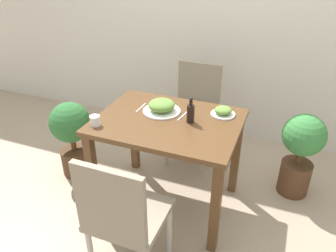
{
  "coord_description": "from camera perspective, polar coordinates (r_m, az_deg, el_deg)",
  "views": [
    {
      "loc": [
        0.74,
        -1.87,
        1.83
      ],
      "look_at": [
        0.0,
        0.0,
        0.7
      ],
      "focal_mm": 35.0,
      "sensor_mm": 36.0,
      "label": 1
    }
  ],
  "objects": [
    {
      "name": "side_plate",
      "position": [
        2.37,
        9.57,
        2.51
      ],
      "size": [
        0.18,
        0.18,
        0.06
      ],
      "color": "white",
      "rests_on": "dining_table"
    },
    {
      "name": "spoon_utensil",
      "position": [
        2.34,
        2.7,
        1.88
      ],
      "size": [
        0.03,
        0.19,
        0.0
      ],
      "rotation": [
        0.0,
        0.0,
        1.45
      ],
      "color": "silver",
      "rests_on": "dining_table"
    },
    {
      "name": "food_plate",
      "position": [
        2.38,
        -1.11,
        3.43
      ],
      "size": [
        0.28,
        0.28,
        0.09
      ],
      "color": "white",
      "rests_on": "dining_table"
    },
    {
      "name": "chair_near",
      "position": [
        1.9,
        -7.89,
        -15.01
      ],
      "size": [
        0.42,
        0.42,
        0.9
      ],
      "rotation": [
        0.0,
        0.0,
        3.14
      ],
      "color": "gray",
      "rests_on": "ground_plane"
    },
    {
      "name": "fork_utensil",
      "position": [
        2.46,
        -4.72,
        3.21
      ],
      "size": [
        0.01,
        0.16,
        0.0
      ],
      "rotation": [
        0.0,
        0.0,
        1.56
      ],
      "color": "silver",
      "rests_on": "dining_table"
    },
    {
      "name": "potted_plant_right",
      "position": [
        2.77,
        22.13,
        -3.83
      ],
      "size": [
        0.33,
        0.33,
        0.71
      ],
      "color": "#51331E",
      "rests_on": "ground_plane"
    },
    {
      "name": "wall_back",
      "position": [
        3.29,
        8.78,
        19.78
      ],
      "size": [
        8.0,
        0.05,
        2.6
      ],
      "color": "beige",
      "rests_on": "ground_plane"
    },
    {
      "name": "dining_table",
      "position": [
        2.35,
        0.0,
        -1.48
      ],
      "size": [
        1.0,
        0.76,
        0.75
      ],
      "color": "brown",
      "rests_on": "ground_plane"
    },
    {
      "name": "sauce_bottle",
      "position": [
        2.23,
        3.95,
        2.35
      ],
      "size": [
        0.05,
        0.05,
        0.19
      ],
      "color": "black",
      "rests_on": "dining_table"
    },
    {
      "name": "ground_plane",
      "position": [
        2.72,
        0.0,
        -12.88
      ],
      "size": [
        16.0,
        16.0,
        0.0
      ],
      "primitive_type": "plane",
      "color": "tan"
    },
    {
      "name": "drink_cup",
      "position": [
        2.26,
        -12.58,
        0.92
      ],
      "size": [
        0.07,
        0.07,
        0.07
      ],
      "color": "white",
      "rests_on": "dining_table"
    },
    {
      "name": "chair_far",
      "position": [
        3.02,
        4.69,
        3.26
      ],
      "size": [
        0.42,
        0.42,
        0.9
      ],
      "color": "gray",
      "rests_on": "ground_plane"
    },
    {
      "name": "potted_plant_left",
      "position": [
        2.92,
        -16.45,
        -1.16
      ],
      "size": [
        0.34,
        0.34,
        0.68
      ],
      "color": "#51331E",
      "rests_on": "ground_plane"
    }
  ]
}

